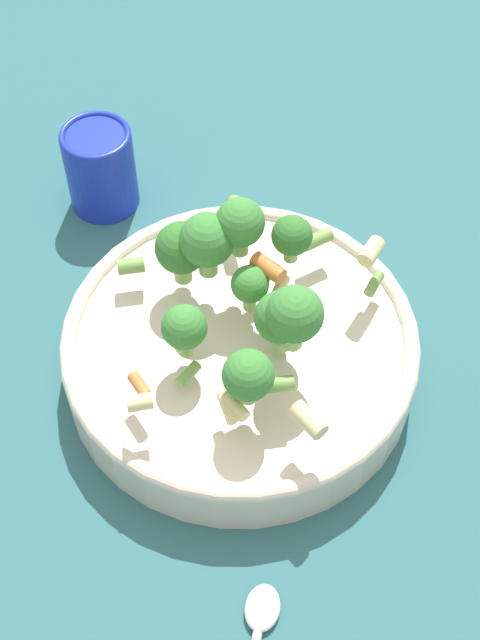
{
  "coord_description": "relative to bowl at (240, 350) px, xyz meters",
  "views": [
    {
      "loc": [
        -0.05,
        0.43,
        0.65
      ],
      "look_at": [
        0.0,
        0.0,
        0.07
      ],
      "focal_mm": 50.0,
      "sensor_mm": 36.0,
      "label": 1
    }
  ],
  "objects": [
    {
      "name": "bowl",
      "position": [
        0.0,
        0.0,
        0.0
      ],
      "size": [
        0.3,
        0.3,
        0.05
      ],
      "color": "beige",
      "rests_on": "ground_plane"
    },
    {
      "name": "pasta_salad",
      "position": [
        0.0,
        -0.01,
        0.08
      ],
      "size": [
        0.23,
        0.23,
        0.09
      ],
      "color": "#8CB766",
      "rests_on": "bowl"
    },
    {
      "name": "ground_plane",
      "position": [
        0.0,
        0.0,
        -0.03
      ],
      "size": [
        3.0,
        3.0,
        0.0
      ],
      "primitive_type": "plane",
      "color": "#2D6066"
    },
    {
      "name": "cup",
      "position": [
        0.16,
        -0.19,
        0.02
      ],
      "size": [
        0.07,
        0.07,
        0.09
      ],
      "color": "#192DAD",
      "rests_on": "ground_plane"
    }
  ]
}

